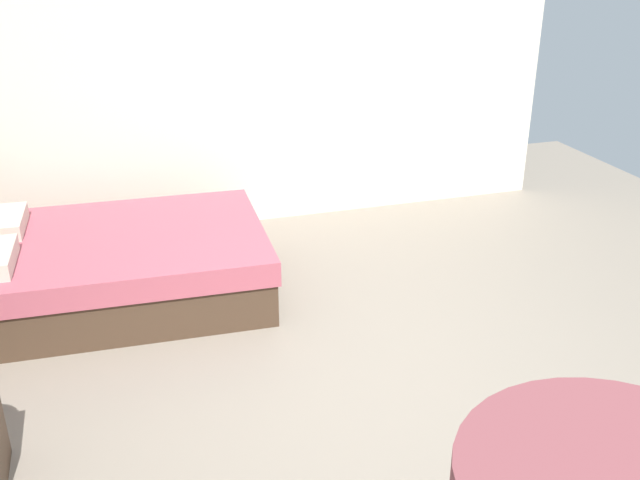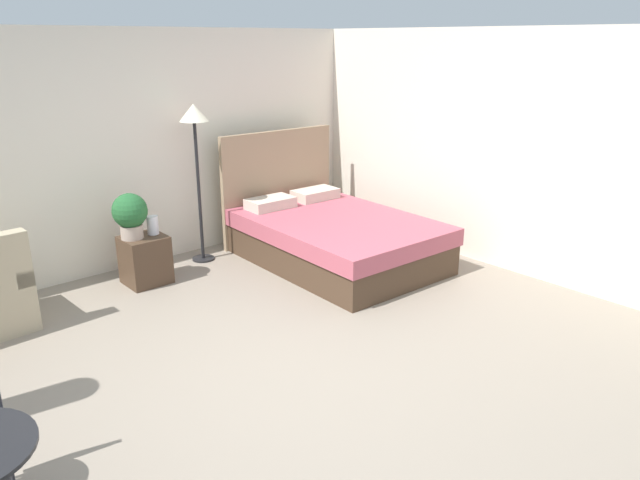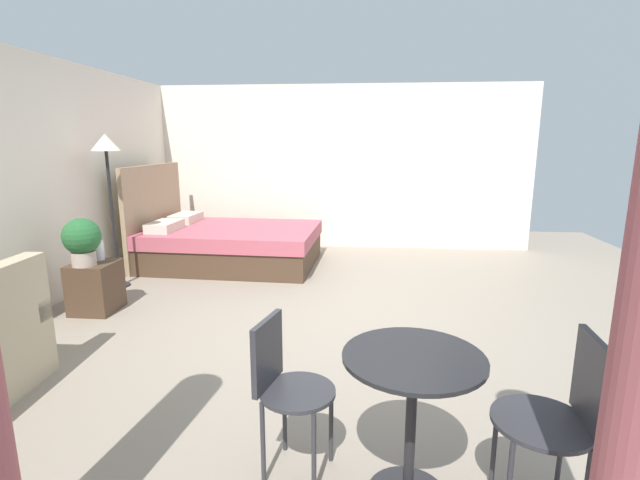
{
  "view_description": "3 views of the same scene",
  "coord_description": "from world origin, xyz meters",
  "views": [
    {
      "loc": [
        -3.31,
        1.41,
        2.65
      ],
      "look_at": [
        0.63,
        0.18,
        0.84
      ],
      "focal_mm": 40.36,
      "sensor_mm": 36.0,
      "label": 1
    },
    {
      "loc": [
        -2.47,
        -3.18,
        2.39
      ],
      "look_at": [
        0.38,
        0.03,
        0.95
      ],
      "focal_mm": 33.66,
      "sensor_mm": 36.0,
      "label": 2
    },
    {
      "loc": [
        -4.13,
        -0.33,
        1.67
      ],
      "look_at": [
        0.4,
        0.09,
        0.68
      ],
      "focal_mm": 25.85,
      "sensor_mm": 36.0,
      "label": 3
    }
  ],
  "objects": [
    {
      "name": "bed",
      "position": [
        1.87,
        1.51,
        0.29
      ],
      "size": [
        1.66,
        2.33,
        1.35
      ],
      "color": "#473323",
      "rests_on": "ground"
    },
    {
      "name": "vase",
      "position": [
        0.11,
        2.3,
        0.59
      ],
      "size": [
        0.11,
        0.11,
        0.19
      ],
      "color": "silver",
      "rests_on": "nightstand"
    },
    {
      "name": "potted_plant",
      "position": [
        -0.11,
        2.31,
        0.75
      ],
      "size": [
        0.35,
        0.35,
        0.46
      ],
      "color": "tan",
      "rests_on": "nightstand"
    },
    {
      "name": "ground_plane",
      "position": [
        0.0,
        0.0,
        -0.01
      ],
      "size": [
        9.32,
        8.8,
        0.02
      ],
      "primitive_type": "cube",
      "color": "gray"
    },
    {
      "name": "wall_back",
      "position": [
        0.0,
        2.9,
        1.25
      ],
      "size": [
        9.32,
        0.12,
        2.51
      ],
      "primitive_type": "cube",
      "color": "silver",
      "rests_on": "ground"
    },
    {
      "name": "floor_lamp",
      "position": [
        0.78,
        2.5,
        1.47
      ],
      "size": [
        0.31,
        0.31,
        1.74
      ],
      "color": "black",
      "rests_on": "ground"
    },
    {
      "name": "nightstand",
      "position": [
        -0.01,
        2.29,
        0.25
      ],
      "size": [
        0.42,
        0.4,
        0.5
      ],
      "color": "#473323",
      "rests_on": "ground"
    },
    {
      "name": "wall_right",
      "position": [
        3.16,
        0.0,
        1.25
      ],
      "size": [
        0.12,
        5.8,
        2.51
      ],
      "primitive_type": "cube",
      "color": "silver",
      "rests_on": "ground"
    }
  ]
}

